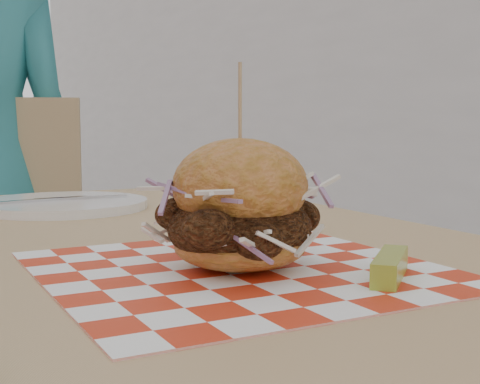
{
  "coord_description": "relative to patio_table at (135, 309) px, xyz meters",
  "views": [
    {
      "loc": [
        -0.13,
        -0.74,
        0.89
      ],
      "look_at": [
        0.16,
        -0.18,
        0.82
      ],
      "focal_mm": 50.0,
      "sensor_mm": 36.0,
      "label": 1
    }
  ],
  "objects": [
    {
      "name": "patio_chair",
      "position": [
        0.03,
        0.97,
        -0.12
      ],
      "size": [
        0.54,
        0.54,
        0.95
      ],
      "rotation": [
        0.0,
        0.0,
        -0.32
      ],
      "color": "tan",
      "rests_on": "ground"
    },
    {
      "name": "sandwich",
      "position": [
        0.04,
        -0.18,
        0.13
      ],
      "size": [
        0.17,
        0.17,
        0.19
      ],
      "color": "#C37437",
      "rests_on": "paper_liner"
    },
    {
      "name": "place_setting",
      "position": [
        0.0,
        0.35,
        0.09
      ],
      "size": [
        0.27,
        0.27,
        0.02
      ],
      "color": "white",
      "rests_on": "patio_table"
    },
    {
      "name": "pickle_spear",
      "position": [
        0.14,
        -0.28,
        0.09
      ],
      "size": [
        0.08,
        0.08,
        0.02
      ],
      "primitive_type": "cube",
      "rotation": [
        0.0,
        0.0,
        0.75
      ],
      "color": "#A4A931",
      "rests_on": "paper_liner"
    },
    {
      "name": "kraft_tray",
      "position": [
        0.3,
        0.34,
        0.1
      ],
      "size": [
        0.15,
        0.12,
        0.06
      ],
      "color": "olive",
      "rests_on": "patio_table"
    },
    {
      "name": "paper_liner",
      "position": [
        0.04,
        -0.18,
        0.08
      ],
      "size": [
        0.36,
        0.36,
        0.0
      ],
      "primitive_type": "cube",
      "color": "red",
      "rests_on": "patio_table"
    },
    {
      "name": "patio_table",
      "position": [
        0.0,
        0.0,
        0.0
      ],
      "size": [
        0.8,
        1.2,
        0.75
      ],
      "color": "tan",
      "rests_on": "ground"
    }
  ]
}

